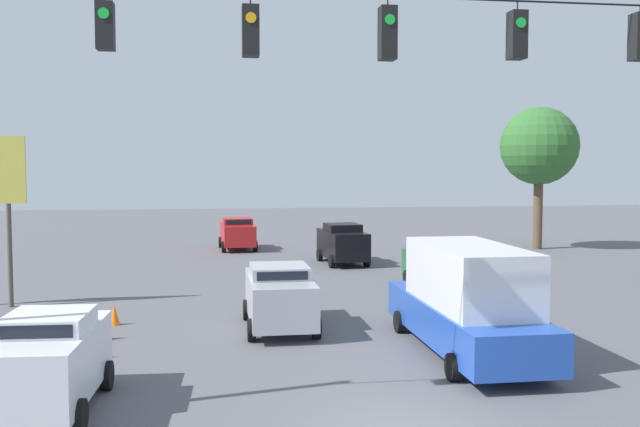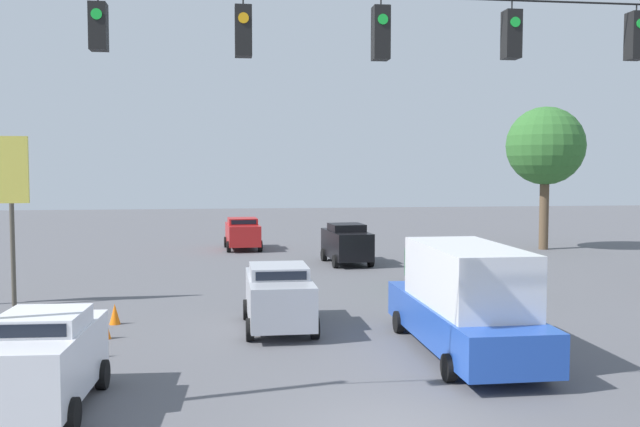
% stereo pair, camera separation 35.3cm
% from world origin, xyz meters
% --- Properties ---
extents(overhead_signal_span, '(18.43, 0.38, 8.77)m').
position_xyz_m(overhead_signal_span, '(-0.04, -1.41, 5.82)').
color(overhead_signal_span, '#4C473D').
rests_on(overhead_signal_span, ground_plane).
extents(sedan_white_parked_shoulder, '(2.08, 4.01, 1.99)m').
position_xyz_m(sedan_white_parked_shoulder, '(6.66, -2.29, 1.03)').
color(sedan_white_parked_shoulder, silver).
rests_on(sedan_white_parked_shoulder, ground_plane).
extents(sedan_green_oncoming_far, '(2.27, 4.41, 1.82)m').
position_xyz_m(sedan_green_oncoming_far, '(-5.48, -14.49, 0.95)').
color(sedan_green_oncoming_far, '#236038').
rests_on(sedan_green_oncoming_far, ground_plane).
extents(sedan_silver_withflow_mid, '(2.06, 4.37, 1.93)m').
position_xyz_m(sedan_silver_withflow_mid, '(1.46, -8.80, 1.01)').
color(sedan_silver_withflow_mid, '#A8AAB2').
rests_on(sedan_silver_withflow_mid, ground_plane).
extents(sedan_black_oncoming_deep, '(2.22, 4.15, 2.01)m').
position_xyz_m(sedan_black_oncoming_deep, '(-2.99, -22.56, 1.05)').
color(sedan_black_oncoming_deep, black).
rests_on(sedan_black_oncoming_deep, ground_plane).
extents(sedan_red_withflow_deep, '(2.19, 4.01, 1.85)m').
position_xyz_m(sedan_red_withflow_deep, '(2.01, -29.47, 0.97)').
color(sedan_red_withflow_deep, red).
rests_on(sedan_red_withflow_deep, ground_plane).
extents(box_truck_blue_crossing_near, '(2.48, 7.39, 2.87)m').
position_xyz_m(box_truck_blue_crossing_near, '(-3.10, -5.23, 1.42)').
color(box_truck_blue_crossing_near, '#234CB2').
rests_on(box_truck_blue_crossing_near, ground_plane).
extents(traffic_cone_nearest, '(0.34, 0.34, 0.64)m').
position_xyz_m(traffic_cone_nearest, '(6.41, -3.97, 0.32)').
color(traffic_cone_nearest, orange).
rests_on(traffic_cone_nearest, ground_plane).
extents(traffic_cone_second, '(0.34, 0.34, 0.64)m').
position_xyz_m(traffic_cone_second, '(6.45, -6.15, 0.32)').
color(traffic_cone_second, orange).
rests_on(traffic_cone_second, ground_plane).
extents(traffic_cone_third, '(0.34, 0.34, 0.64)m').
position_xyz_m(traffic_cone_third, '(6.44, -8.19, 0.32)').
color(traffic_cone_third, orange).
rests_on(traffic_cone_third, ground_plane).
extents(traffic_cone_fourth, '(0.34, 0.34, 0.64)m').
position_xyz_m(traffic_cone_fourth, '(6.45, -10.06, 0.32)').
color(traffic_cone_fourth, orange).
rests_on(traffic_cone_fourth, ground_plane).
extents(tree_horizon_left, '(4.55, 4.55, 8.35)m').
position_xyz_m(tree_horizon_left, '(-15.54, -27.17, 6.02)').
color(tree_horizon_left, brown).
rests_on(tree_horizon_left, ground_plane).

